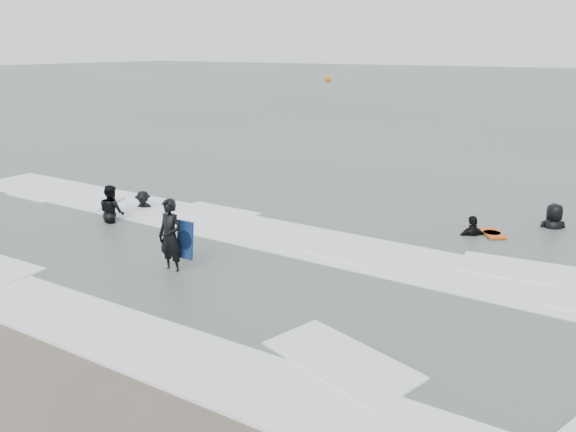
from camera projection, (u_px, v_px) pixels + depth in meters
The scene contains 9 objects.
ground at pixel (156, 329), 11.30m from camera, with size 320.00×320.00×0.00m, color brown.
surfer_centre at pixel (173, 272), 14.13m from camera, with size 0.70×0.46×1.93m, color black.
surfer_wading at pixel (113, 223), 18.08m from camera, with size 0.88×0.69×1.81m, color black.
surfer_breaker at pixel (144, 210), 19.54m from camera, with size 0.98×0.56×1.52m, color black.
surfer_right_near at pixel (472, 237), 16.79m from camera, with size 1.05×0.44×1.79m, color black.
surfer_right_far at pixel (552, 229), 17.44m from camera, with size 0.97×0.63×1.98m, color black.
surf_foam at pixel (261, 268), 14.28m from camera, with size 30.03×9.06×0.09m.
bodyboards at pixel (263, 224), 16.37m from camera, with size 12.01×7.54×1.25m.
buoy at pixel (328, 79), 89.77m from camera, with size 1.00×1.00×1.65m.
Camera 1 is at (7.68, -7.16, 5.45)m, focal length 35.00 mm.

